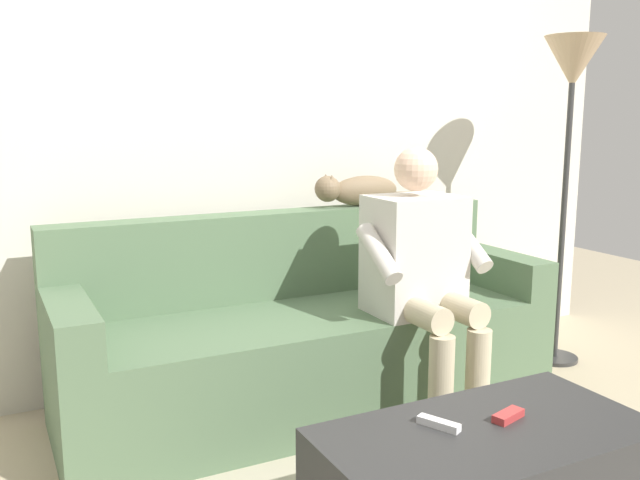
{
  "coord_description": "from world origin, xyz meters",
  "views": [
    {
      "loc": [
        1.25,
        2.49,
        1.29
      ],
      "look_at": [
        0.0,
        0.01,
        0.78
      ],
      "focal_mm": 38.29,
      "sensor_mm": 36.0,
      "label": 1
    }
  ],
  "objects_px": {
    "floor_lamp": "(572,86)",
    "cat_on_backrest": "(357,190)",
    "person_solo_seated": "(421,267)",
    "couch": "(307,340)",
    "remote_red": "(508,416)",
    "remote_white": "(439,424)"
  },
  "relations": [
    {
      "from": "remote_red",
      "to": "floor_lamp",
      "type": "xyz_separation_m",
      "value": [
        -1.33,
        -1.1,
        1.02
      ]
    },
    {
      "from": "remote_red",
      "to": "floor_lamp",
      "type": "bearing_deg",
      "value": -156.43
    },
    {
      "from": "remote_white",
      "to": "floor_lamp",
      "type": "relative_size",
      "value": 0.08
    },
    {
      "from": "couch",
      "to": "person_solo_seated",
      "type": "bearing_deg",
      "value": 140.05
    },
    {
      "from": "cat_on_backrest",
      "to": "floor_lamp",
      "type": "xyz_separation_m",
      "value": [
        -1.04,
        0.32,
        0.5
      ]
    },
    {
      "from": "person_solo_seated",
      "to": "remote_red",
      "type": "distance_m",
      "value": 0.94
    },
    {
      "from": "person_solo_seated",
      "to": "remote_white",
      "type": "relative_size",
      "value": 9.01
    },
    {
      "from": "couch",
      "to": "cat_on_backrest",
      "type": "bearing_deg",
      "value": -147.73
    },
    {
      "from": "remote_white",
      "to": "floor_lamp",
      "type": "xyz_separation_m",
      "value": [
        -1.55,
        -1.05,
        1.02
      ]
    },
    {
      "from": "cat_on_backrest",
      "to": "remote_red",
      "type": "relative_size",
      "value": 5.34
    },
    {
      "from": "cat_on_backrest",
      "to": "person_solo_seated",
      "type": "bearing_deg",
      "value": 88.89
    },
    {
      "from": "person_solo_seated",
      "to": "cat_on_backrest",
      "type": "relative_size",
      "value": 1.94
    },
    {
      "from": "floor_lamp",
      "to": "remote_red",
      "type": "bearing_deg",
      "value": 39.43
    },
    {
      "from": "cat_on_backrest",
      "to": "floor_lamp",
      "type": "distance_m",
      "value": 1.2
    },
    {
      "from": "remote_red",
      "to": "remote_white",
      "type": "bearing_deg",
      "value": -29.15
    },
    {
      "from": "person_solo_seated",
      "to": "cat_on_backrest",
      "type": "xyz_separation_m",
      "value": [
        -0.01,
        -0.57,
        0.27
      ]
    },
    {
      "from": "couch",
      "to": "floor_lamp",
      "type": "xyz_separation_m",
      "value": [
        -1.43,
        0.08,
        1.13
      ]
    },
    {
      "from": "couch",
      "to": "person_solo_seated",
      "type": "height_order",
      "value": "person_solo_seated"
    },
    {
      "from": "floor_lamp",
      "to": "cat_on_backrest",
      "type": "bearing_deg",
      "value": -17.29
    },
    {
      "from": "couch",
      "to": "person_solo_seated",
      "type": "relative_size",
      "value": 1.86
    },
    {
      "from": "couch",
      "to": "remote_white",
      "type": "relative_size",
      "value": 16.71
    },
    {
      "from": "remote_red",
      "to": "couch",
      "type": "bearing_deg",
      "value": -101.13
    }
  ]
}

